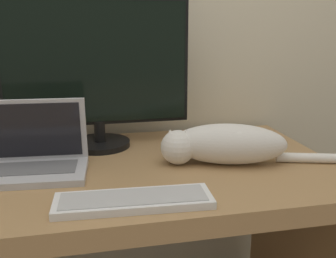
% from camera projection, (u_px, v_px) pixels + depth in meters
% --- Properties ---
extents(desk, '(1.47, 0.77, 0.74)m').
position_uv_depth(desk, '(108.00, 211.00, 1.29)').
color(desk, '#A37A4C').
rests_on(desk, ground_plane).
extents(monitor, '(0.66, 0.22, 0.53)m').
position_uv_depth(monitor, '(97.00, 72.00, 1.39)').
color(monitor, black).
rests_on(monitor, desk).
extents(laptop, '(0.36, 0.23, 0.22)m').
position_uv_depth(laptop, '(29.00, 159.00, 1.19)').
color(laptop, '#B7B7BC').
rests_on(laptop, desk).
extents(external_keyboard, '(0.40, 0.14, 0.02)m').
position_uv_depth(external_keyboard, '(134.00, 200.00, 0.99)').
color(external_keyboard, white).
rests_on(external_keyboard, desk).
extents(cat, '(0.59, 0.24, 0.13)m').
position_uv_depth(cat, '(223.00, 144.00, 1.27)').
color(cat, silver).
rests_on(cat, desk).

